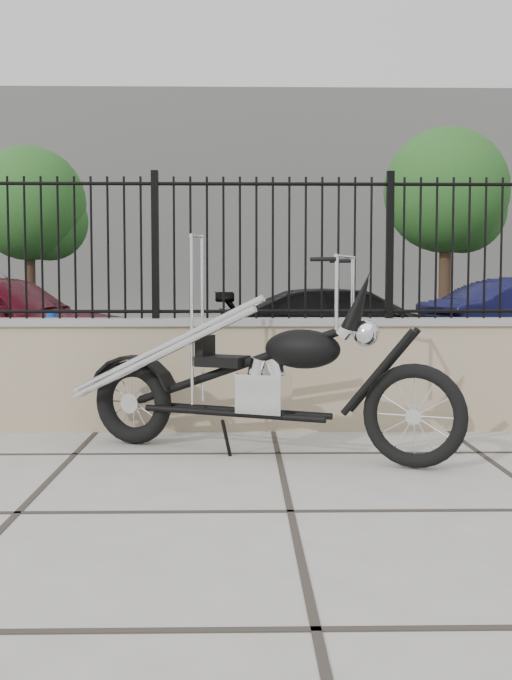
{
  "coord_description": "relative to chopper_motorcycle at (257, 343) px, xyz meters",
  "views": [
    {
      "loc": [
        -0.27,
        -4.3,
        1.26
      ],
      "look_at": [
        -0.16,
        1.76,
        0.83
      ],
      "focal_mm": 42.0,
      "sensor_mm": 36.0,
      "label": 1
    }
  ],
  "objects": [
    {
      "name": "tree_left",
      "position": [
        -5.51,
        14.72,
        2.59
      ],
      "size": [
        2.89,
        2.89,
        4.88
      ],
      "rotation": [
        0.0,
        0.0,
        -0.02
      ],
      "color": "#382619",
      "rests_on": "ground_plane"
    },
    {
      "name": "bollard_a",
      "position": [
        -2.22,
        3.09,
        -0.35
      ],
      "size": [
        0.15,
        0.15,
        0.95
      ],
      "primitive_type": "cylinder",
      "rotation": [
        0.0,
        0.0,
        0.38
      ],
      "color": "blue",
      "rests_on": "ground_plane"
    },
    {
      "name": "retaining_wall",
      "position": [
        0.16,
        1.04,
        -0.35
      ],
      "size": [
        14.0,
        0.36,
        0.96
      ],
      "primitive_type": "cube",
      "color": "gray",
      "rests_on": "ground_plane"
    },
    {
      "name": "parking_lot",
      "position": [
        0.16,
        11.04,
        -0.83
      ],
      "size": [
        30.0,
        30.0,
        0.0
      ],
      "primitive_type": "plane",
      "color": "black",
      "rests_on": "ground"
    },
    {
      "name": "background_building",
      "position": [
        0.16,
        25.04,
        3.17
      ],
      "size": [
        22.0,
        6.0,
        8.0
      ],
      "primitive_type": "cube",
      "color": "beige",
      "rests_on": "ground_plane"
    },
    {
      "name": "iron_fence",
      "position": [
        0.16,
        1.04,
        0.73
      ],
      "size": [
        14.0,
        0.08,
        1.2
      ],
      "primitive_type": "cube",
      "color": "black",
      "rests_on": "retaining_wall"
    },
    {
      "name": "car_black",
      "position": [
        1.54,
        5.89,
        -0.23
      ],
      "size": [
        4.12,
        1.76,
        1.19
      ],
      "primitive_type": "imported",
      "rotation": [
        0.0,
        0.0,
        1.59
      ],
      "color": "black",
      "rests_on": "parking_lot"
    },
    {
      "name": "tree_right",
      "position": [
        5.18,
        14.83,
        2.97
      ],
      "size": [
        3.21,
        3.21,
        5.42
      ],
      "rotation": [
        0.0,
        0.0,
        -0.15
      ],
      "color": "#382619",
      "rests_on": "ground_plane"
    },
    {
      "name": "chopper_motorcycle",
      "position": [
        0.0,
        0.0,
        0.0
      ],
      "size": [
        2.72,
        1.55,
        1.65
      ],
      "primitive_type": null,
      "rotation": [
        0.0,
        0.0,
        -0.41
      ],
      "color": "black",
      "rests_on": "ground_plane"
    },
    {
      "name": "ground_plane",
      "position": [
        0.16,
        -1.46,
        -0.83
      ],
      "size": [
        90.0,
        90.0,
        0.0
      ],
      "primitive_type": "plane",
      "color": "#99968E",
      "rests_on": "ground"
    }
  ]
}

